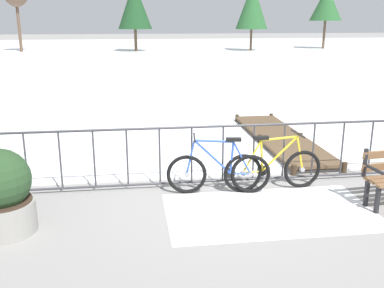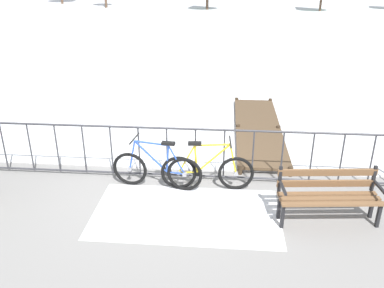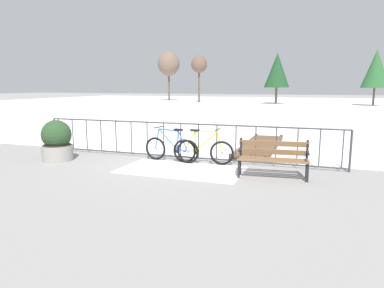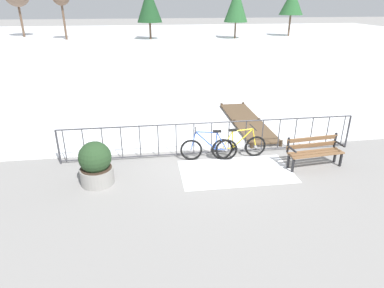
# 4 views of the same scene
# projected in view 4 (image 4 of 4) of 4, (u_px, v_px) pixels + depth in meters

# --- Properties ---
(ground_plane) EXTENTS (160.00, 160.00, 0.00)m
(ground_plane) POSITION_uv_depth(u_px,v_px,m) (211.00, 154.00, 10.45)
(ground_plane) COLOR gray
(frozen_pond) EXTENTS (80.00, 56.00, 0.03)m
(frozen_pond) POSITION_uv_depth(u_px,v_px,m) (160.00, 44.00, 36.23)
(frozen_pond) COLOR white
(frozen_pond) RESTS_ON ground
(snow_patch) EXTENTS (3.12, 1.74, 0.01)m
(snow_patch) POSITION_uv_depth(u_px,v_px,m) (236.00, 171.00, 9.42)
(snow_patch) COLOR white
(snow_patch) RESTS_ON ground
(railing_fence) EXTENTS (9.06, 0.06, 1.07)m
(railing_fence) POSITION_uv_depth(u_px,v_px,m) (211.00, 138.00, 10.23)
(railing_fence) COLOR #38383D
(railing_fence) RESTS_ON ground
(bicycle_near_railing) EXTENTS (1.71, 0.52, 0.97)m
(bicycle_near_railing) POSITION_uv_depth(u_px,v_px,m) (209.00, 149.00, 9.95)
(bicycle_near_railing) COLOR black
(bicycle_near_railing) RESTS_ON ground
(bicycle_second) EXTENTS (1.71, 0.52, 0.97)m
(bicycle_second) POSITION_uv_depth(u_px,v_px,m) (239.00, 147.00, 10.09)
(bicycle_second) COLOR black
(bicycle_second) RESTS_ON ground
(park_bench) EXTENTS (1.64, 0.64, 0.89)m
(park_bench) POSITION_uv_depth(u_px,v_px,m) (314.00, 149.00, 9.55)
(park_bench) COLOR brown
(park_bench) RESTS_ON ground
(planter_with_shrub) EXTENTS (0.86, 0.86, 1.16)m
(planter_with_shrub) POSITION_uv_depth(u_px,v_px,m) (96.00, 164.00, 8.61)
(planter_with_shrub) COLOR gray
(planter_with_shrub) RESTS_ON ground
(wooden_dock) EXTENTS (1.10, 4.54, 0.20)m
(wooden_dock) POSITION_uv_depth(u_px,v_px,m) (247.00, 121.00, 12.94)
(wooden_dock) COLOR brown
(wooden_dock) RESTS_ON ground
(tree_far_west) EXTENTS (2.80, 2.80, 5.85)m
(tree_far_west) POSITION_uv_depth(u_px,v_px,m) (236.00, 4.00, 39.27)
(tree_far_west) COLOR brown
(tree_far_west) RESTS_ON ground
(tree_centre) EXTENTS (2.91, 2.91, 5.86)m
(tree_centre) POSITION_uv_depth(u_px,v_px,m) (149.00, 4.00, 38.45)
(tree_centre) COLOR brown
(tree_centre) RESTS_ON ground
(tree_far_east) EXTENTS (2.96, 2.96, 5.71)m
(tree_far_east) POSITION_uv_depth(u_px,v_px,m) (292.00, 2.00, 41.75)
(tree_far_east) COLOR brown
(tree_far_east) RESTS_ON ground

